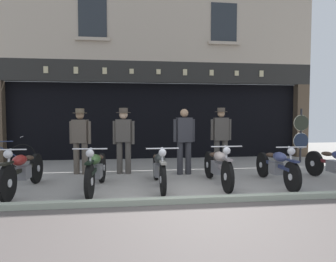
# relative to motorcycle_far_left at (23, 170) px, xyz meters

# --- Properties ---
(ground) EXTENTS (22.83, 22.00, 0.18)m
(ground) POSITION_rel_motorcycle_far_left_xyz_m (3.05, -2.20, -0.47)
(ground) COLOR gray
(shop_facade) EXTENTS (11.13, 4.42, 6.18)m
(shop_facade) POSITION_rel_motorcycle_far_left_xyz_m (3.05, 5.80, 1.26)
(shop_facade) COLOR black
(shop_facade) RESTS_ON ground
(motorcycle_far_left) EXTENTS (0.62, 2.08, 0.92)m
(motorcycle_far_left) POSITION_rel_motorcycle_far_left_xyz_m (0.00, 0.00, 0.00)
(motorcycle_far_left) COLOR black
(motorcycle_far_left) RESTS_ON ground
(motorcycle_left) EXTENTS (0.62, 2.01, 0.92)m
(motorcycle_left) POSITION_rel_motorcycle_far_left_xyz_m (1.42, -0.06, -0.00)
(motorcycle_left) COLOR black
(motorcycle_left) RESTS_ON ground
(motorcycle_center_left) EXTENTS (0.62, 1.97, 0.90)m
(motorcycle_center_left) POSITION_rel_motorcycle_far_left_xyz_m (2.69, 0.03, -0.02)
(motorcycle_center_left) COLOR black
(motorcycle_center_left) RESTS_ON ground
(motorcycle_center) EXTENTS (0.62, 2.00, 0.91)m
(motorcycle_center) POSITION_rel_motorcycle_far_left_xyz_m (3.97, 0.06, -0.01)
(motorcycle_center) COLOR black
(motorcycle_center) RESTS_ON ground
(motorcycle_center_right) EXTENTS (0.62, 2.01, 0.89)m
(motorcycle_center_right) POSITION_rel_motorcycle_far_left_xyz_m (5.26, -0.03, -0.02)
(motorcycle_center_right) COLOR black
(motorcycle_center_right) RESTS_ON ground
(motorcycle_right) EXTENTS (0.62, 2.02, 0.90)m
(motorcycle_right) POSITION_rel_motorcycle_far_left_xyz_m (6.65, -0.04, -0.01)
(motorcycle_right) COLOR black
(motorcycle_right) RESTS_ON ground
(salesman_left) EXTENTS (0.55, 0.35, 1.68)m
(salesman_left) POSITION_rel_motorcycle_far_left_xyz_m (0.83, 1.63, 0.50)
(salesman_left) COLOR brown
(salesman_left) RESTS_ON ground
(shopkeeper_center) EXTENTS (0.55, 0.36, 1.69)m
(shopkeeper_center) POSITION_rel_motorcycle_far_left_xyz_m (1.93, 1.54, 0.52)
(shopkeeper_center) COLOR #47423D
(shopkeeper_center) RESTS_ON ground
(salesman_right) EXTENTS (0.56, 0.27, 1.66)m
(salesman_right) POSITION_rel_motorcycle_far_left_xyz_m (3.45, 1.26, 0.49)
(salesman_right) COLOR #2D2D33
(salesman_right) RESTS_ON ground
(assistant_far_right) EXTENTS (0.56, 0.33, 1.71)m
(assistant_far_right) POSITION_rel_motorcycle_far_left_xyz_m (4.54, 1.66, 0.52)
(assistant_far_right) COLOR #47423D
(assistant_far_right) RESTS_ON ground
(tyre_sign_pole) EXTENTS (0.51, 0.06, 1.71)m
(tyre_sign_pole) POSITION_rel_motorcycle_far_left_xyz_m (7.48, 2.67, 0.53)
(tyre_sign_pole) COLOR #232328
(tyre_sign_pole) RESTS_ON ground
(advert_board_near) EXTENTS (0.68, 0.03, 0.97)m
(advert_board_near) POSITION_rel_motorcycle_far_left_xyz_m (1.47, 4.18, 1.24)
(advert_board_near) COLOR silver
(advert_board_far) EXTENTS (0.75, 0.03, 0.90)m
(advert_board_far) POSITION_rel_motorcycle_far_left_xyz_m (0.51, 4.18, 1.22)
(advert_board_far) COLOR beige
(leaning_bicycle) EXTENTS (1.69, 0.53, 0.94)m
(leaning_bicycle) POSITION_rel_motorcycle_far_left_xyz_m (-1.46, 2.57, -0.05)
(leaning_bicycle) COLOR black
(leaning_bicycle) RESTS_ON ground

